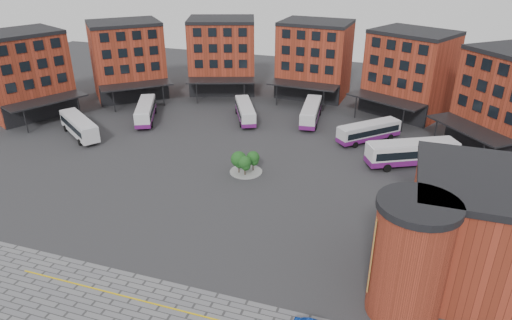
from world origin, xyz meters
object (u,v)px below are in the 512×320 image
(tree_island, at_px, (245,161))
(bus_c, at_px, (245,111))
(bus_b, at_px, (146,111))
(bus_e, at_px, (369,131))
(bus_f, at_px, (412,153))
(bus_d, at_px, (311,112))
(bus_a, at_px, (79,125))

(tree_island, xyz_separation_m, bus_c, (-6.80, 19.23, -0.15))
(bus_b, xyz_separation_m, bus_e, (37.64, 2.83, -0.07))
(bus_e, xyz_separation_m, bus_f, (6.47, -6.85, 0.30))
(bus_e, bearing_deg, tree_island, -86.32)
(bus_f, bearing_deg, bus_e, -164.07)
(bus_b, xyz_separation_m, bus_d, (27.29, 8.44, 0.03))
(bus_a, height_order, bus_f, bus_f)
(tree_island, relative_size, bus_d, 0.38)
(bus_d, height_order, bus_f, bus_f)
(tree_island, relative_size, bus_a, 0.41)
(bus_a, relative_size, bus_d, 0.93)
(bus_d, bearing_deg, bus_e, -34.15)
(bus_a, relative_size, bus_f, 0.86)
(bus_b, bearing_deg, bus_a, -147.56)
(bus_c, xyz_separation_m, bus_f, (27.83, -9.66, 0.31))
(tree_island, xyz_separation_m, bus_e, (14.57, 16.43, -0.14))
(bus_a, bearing_deg, bus_e, -39.71)
(bus_d, bearing_deg, tree_island, -106.55)
(tree_island, relative_size, bus_e, 0.47)
(tree_island, distance_m, bus_c, 20.40)
(bus_c, height_order, bus_e, bus_e)
(tree_island, relative_size, bus_c, 0.42)
(bus_c, distance_m, bus_f, 29.46)
(bus_a, xyz_separation_m, bus_e, (43.87, 12.52, -0.25))
(bus_b, distance_m, bus_d, 28.57)
(bus_e, bearing_deg, bus_c, -142.25)
(bus_f, bearing_deg, tree_island, -92.97)
(tree_island, distance_m, bus_d, 22.43)
(bus_d, distance_m, bus_f, 20.93)
(bus_b, bearing_deg, bus_e, -20.50)
(tree_island, height_order, bus_c, tree_island)
(tree_island, distance_m, bus_b, 26.78)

